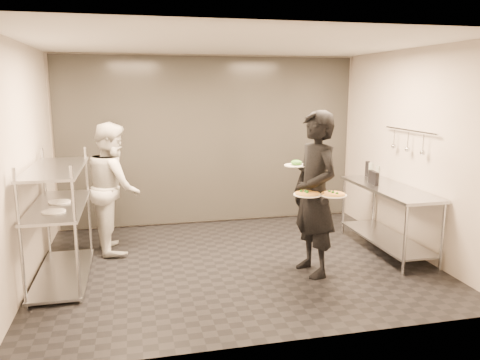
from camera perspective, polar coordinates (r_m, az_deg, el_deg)
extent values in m
cube|color=black|center=(6.27, -0.51, -10.07)|extent=(5.00, 4.00, 0.00)
cube|color=silver|center=(5.86, -0.56, 16.36)|extent=(5.00, 4.00, 0.00)
cube|color=#BCB3A9|center=(7.85, -3.68, 4.81)|extent=(5.00, 0.00, 2.80)
cube|color=#BCB3A9|center=(4.01, 5.63, -1.48)|extent=(5.00, 0.00, 2.80)
cube|color=#BCB3A9|center=(5.90, -24.98, 1.63)|extent=(0.00, 4.00, 2.80)
cube|color=#BCB3A9|center=(6.88, 20.28, 3.22)|extent=(0.00, 4.00, 2.80)
cube|color=white|center=(7.82, -3.65, 4.79)|extent=(4.90, 0.04, 2.74)
cylinder|color=#AFB1B6|center=(5.29, -25.23, -6.64)|extent=(0.04, 0.04, 1.50)
cylinder|color=#AFB1B6|center=(6.75, -22.55, -2.71)|extent=(0.04, 0.04, 1.50)
cylinder|color=#AFB1B6|center=(5.20, -19.38, -6.50)|extent=(0.04, 0.04, 1.50)
cylinder|color=#AFB1B6|center=(6.68, -17.98, -2.54)|extent=(0.04, 0.04, 1.50)
cube|color=#9DA0A6|center=(6.19, -20.71, -10.62)|extent=(0.60, 1.60, 0.03)
cube|color=#9DA0A6|center=(5.93, -21.27, -2.96)|extent=(0.60, 1.60, 0.03)
cube|color=#9DA0A6|center=(5.85, -21.59, 1.32)|extent=(0.60, 1.60, 0.03)
cylinder|color=white|center=(5.59, -21.79, -3.58)|extent=(0.26, 0.26, 0.01)
cylinder|color=white|center=(6.02, -21.16, -2.51)|extent=(0.26, 0.26, 0.01)
cylinder|color=#AFB1B6|center=(6.07, 19.47, -6.94)|extent=(0.04, 0.04, 0.90)
cylinder|color=#AFB1B6|center=(7.51, 12.50, -3.10)|extent=(0.04, 0.04, 0.90)
cylinder|color=#AFB1B6|center=(6.36, 23.46, -6.42)|extent=(0.04, 0.04, 0.90)
cylinder|color=#AFB1B6|center=(7.75, 15.98, -2.84)|extent=(0.04, 0.04, 0.90)
cube|color=#9DA0A6|center=(6.98, 17.38, -6.78)|extent=(0.57, 1.71, 0.03)
cube|color=#9DA0A6|center=(6.80, 17.73, -0.99)|extent=(0.60, 1.80, 0.04)
cylinder|color=#AFB1B6|center=(6.82, 20.03, 5.71)|extent=(0.02, 1.20, 0.02)
cylinder|color=#AFB1B6|center=(6.53, 21.46, 4.25)|extent=(0.01, 0.01, 0.22)
sphere|color=#AFB1B6|center=(6.55, 21.38, 3.12)|extent=(0.07, 0.07, 0.07)
cylinder|color=#AFB1B6|center=(6.82, 19.81, 4.63)|extent=(0.01, 0.01, 0.22)
sphere|color=#AFB1B6|center=(6.83, 19.74, 3.55)|extent=(0.07, 0.07, 0.07)
cylinder|color=#AFB1B6|center=(7.11, 18.30, 4.97)|extent=(0.01, 0.01, 0.22)
sphere|color=#AFB1B6|center=(7.13, 18.24, 3.94)|extent=(0.07, 0.07, 0.07)
imported|color=black|center=(5.73, 9.10, -1.72)|extent=(0.61, 0.81, 2.01)
imported|color=silver|center=(6.75, -15.18, -0.86)|extent=(0.82, 0.98, 1.81)
cylinder|color=white|center=(5.50, 8.22, -1.77)|extent=(0.33, 0.33, 0.01)
cylinder|color=gold|center=(5.50, 8.23, -1.64)|extent=(0.29, 0.29, 0.02)
cylinder|color=#B65B18|center=(5.50, 8.23, -1.54)|extent=(0.25, 0.25, 0.01)
sphere|color=#1C5D15|center=(5.49, 8.23, -1.46)|extent=(0.04, 0.04, 0.04)
cylinder|color=white|center=(5.54, 11.30, -1.81)|extent=(0.31, 0.31, 0.01)
cylinder|color=gold|center=(5.53, 11.30, -1.69)|extent=(0.27, 0.27, 0.02)
cylinder|color=#B65B18|center=(5.53, 11.31, -1.59)|extent=(0.24, 0.24, 0.01)
sphere|color=#1C5D15|center=(5.53, 11.31, -1.51)|extent=(0.04, 0.04, 0.04)
cylinder|color=white|center=(5.92, 6.88, 1.78)|extent=(0.30, 0.30, 0.01)
ellipsoid|color=#205B16|center=(5.92, 6.89, 2.11)|extent=(0.13, 0.13, 0.07)
cube|color=black|center=(6.91, 15.96, 0.28)|extent=(0.08, 0.26, 0.19)
cylinder|color=gray|center=(7.11, 15.68, 0.93)|extent=(0.08, 0.08, 0.27)
cylinder|color=gray|center=(7.29, 16.44, 0.87)|extent=(0.06, 0.06, 0.21)
cylinder|color=black|center=(7.50, 15.26, 1.33)|extent=(0.07, 0.07, 0.24)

